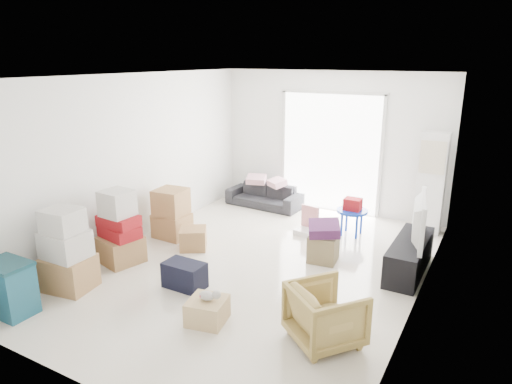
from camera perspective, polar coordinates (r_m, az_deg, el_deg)
The scene contains 21 objects.
room_shell at distance 6.31m, azimuth -0.10°, elevation 1.97°, with size 4.98×6.48×3.18m.
sliding_door at distance 8.99m, azimuth 9.24°, elevation 5.47°, with size 2.10×0.04×2.33m.
ac_tower at distance 8.31m, azimuth 21.04°, elevation 1.04°, with size 0.45×0.30×1.75m, color silver.
tv_console at distance 6.85m, azimuth 18.62°, elevation -7.61°, with size 0.43×1.42×0.47m, color black.
television at distance 6.74m, azimuth 18.86°, elevation -5.19°, with size 1.13×0.65×0.15m, color black.
sofa at distance 9.26m, azimuth 1.04°, elevation -0.01°, with size 1.54×0.45×0.60m, color #2B2B30.
pillow_left at distance 9.28m, azimuth 0.03°, elevation 2.31°, with size 0.35×0.27×0.11m, color #F4B2BF.
pillow_right at distance 9.04m, azimuth 2.66°, elevation 1.90°, with size 0.31×0.25×0.11m, color #F4B2BF.
armchair at distance 5.03m, azimuth 8.71°, elevation -14.60°, with size 0.69×0.65×0.71m, color tan.
storage_bins at distance 6.20m, azimuth -28.44°, elevation -10.50°, with size 0.57×0.40×0.65m.
box_stack_a at distance 6.44m, azimuth -22.58°, elevation -7.14°, with size 0.67×0.59×1.10m.
box_stack_b at distance 7.00m, azimuth -16.68°, elevation -4.77°, with size 0.66×0.66×1.10m.
box_stack_c at distance 7.78m, azimuth -10.51°, elevation -2.72°, with size 0.57×0.52×0.84m.
loose_box at distance 7.35m, azimuth -7.85°, elevation -5.78°, with size 0.40×0.40×0.34m, color #A37949.
duffel_bag at distance 6.19m, azimuth -8.92°, elevation -10.22°, with size 0.54×0.33×0.35m, color black.
ottoman at distance 6.92m, azimuth 8.41°, elevation -6.94°, with size 0.41×0.41×0.41m, color olive.
blanket at distance 6.81m, azimuth 8.51°, elevation -4.82°, with size 0.45×0.45×0.14m, color #502051.
kids_table at distance 7.89m, azimuth 11.95°, elevation -2.09°, with size 0.53×0.53×0.65m.
toy_walker at distance 7.93m, azimuth 6.49°, elevation -4.28°, with size 0.41×0.38×0.48m.
wood_crate at distance 5.44m, azimuth -6.11°, elevation -14.53°, with size 0.42×0.42×0.28m, color tan.
plush_bunny at distance 5.33m, azimuth -5.86°, elevation -12.74°, with size 0.26×0.15×0.13m.
Camera 1 is at (2.98, -5.33, 2.94)m, focal length 32.00 mm.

